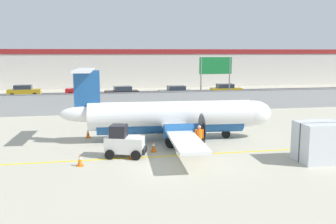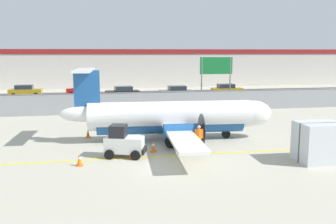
# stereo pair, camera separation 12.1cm
# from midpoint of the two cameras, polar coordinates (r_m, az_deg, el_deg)

# --- Properties ---
(ground_plane) EXTENTS (140.00, 140.00, 0.01)m
(ground_plane) POSITION_cam_midpoint_polar(r_m,az_deg,el_deg) (22.17, 0.77, -6.66)
(ground_plane) COLOR #B2AD99
(perimeter_fence) EXTENTS (98.00, 0.10, 2.10)m
(perimeter_fence) POSITION_cam_midpoint_polar(r_m,az_deg,el_deg) (37.47, -4.21, 1.56)
(perimeter_fence) COLOR gray
(perimeter_fence) RESTS_ON ground
(parking_lot_strip) EXTENTS (98.00, 17.00, 0.12)m
(parking_lot_strip) POSITION_cam_midpoint_polar(r_m,az_deg,el_deg) (48.95, -5.80, 2.07)
(parking_lot_strip) COLOR #38383A
(parking_lot_strip) RESTS_ON ground
(background_building) EXTENTS (91.00, 8.10, 6.50)m
(background_building) POSITION_cam_midpoint_polar(r_m,az_deg,el_deg) (67.07, -7.30, 6.69)
(background_building) COLOR beige
(background_building) RESTS_ON ground
(commuter_airplane) EXTENTS (14.73, 16.07, 4.92)m
(commuter_airplane) POSITION_cam_midpoint_polar(r_m,az_deg,el_deg) (25.80, 0.87, -0.77)
(commuter_airplane) COLOR white
(commuter_airplane) RESTS_ON ground
(baggage_tug) EXTENTS (2.55, 1.92, 1.88)m
(baggage_tug) POSITION_cam_midpoint_polar(r_m,az_deg,el_deg) (21.87, -6.90, -4.64)
(baggage_tug) COLOR silver
(baggage_tug) RESTS_ON ground
(ground_crew_worker) EXTENTS (0.54, 0.35, 1.70)m
(ground_crew_worker) POSITION_cam_midpoint_polar(r_m,az_deg,el_deg) (22.63, 4.62, -3.88)
(ground_crew_worker) COLOR #191E4C
(ground_crew_worker) RESTS_ON ground
(cargo_container) EXTENTS (2.46, 2.07, 2.20)m
(cargo_container) POSITION_cam_midpoint_polar(r_m,az_deg,el_deg) (22.41, 21.97, -4.27)
(cargo_container) COLOR silver
(cargo_container) RESTS_ON ground
(traffic_cone_near_left) EXTENTS (0.36, 0.36, 0.64)m
(traffic_cone_near_left) POSITION_cam_midpoint_polar(r_m,az_deg,el_deg) (27.22, -12.23, -3.22)
(traffic_cone_near_left) COLOR orange
(traffic_cone_near_left) RESTS_ON ground
(traffic_cone_near_right) EXTENTS (0.36, 0.36, 0.64)m
(traffic_cone_near_right) POSITION_cam_midpoint_polar(r_m,az_deg,el_deg) (20.71, -13.43, -7.17)
(traffic_cone_near_right) COLOR orange
(traffic_cone_near_right) RESTS_ON ground
(traffic_cone_far_left) EXTENTS (0.36, 0.36, 0.64)m
(traffic_cone_far_left) POSITION_cam_midpoint_polar(r_m,az_deg,el_deg) (22.95, -2.37, -5.32)
(traffic_cone_far_left) COLOR orange
(traffic_cone_far_left) RESTS_ON ground
(traffic_cone_far_right) EXTENTS (0.36, 0.36, 0.64)m
(traffic_cone_far_right) POSITION_cam_midpoint_polar(r_m,az_deg,el_deg) (21.57, -5.63, -6.30)
(traffic_cone_far_right) COLOR orange
(traffic_cone_far_right) RESTS_ON ground
(parked_car_0) EXTENTS (4.23, 2.06, 1.58)m
(parked_car_0) POSITION_cam_midpoint_polar(r_m,az_deg,el_deg) (53.60, -21.14, 3.01)
(parked_car_0) COLOR #B28C19
(parked_car_0) RESTS_ON parking_lot_strip
(parked_car_1) EXTENTS (4.34, 2.31, 1.58)m
(parked_car_1) POSITION_cam_midpoint_polar(r_m,az_deg,el_deg) (52.51, -13.02, 3.28)
(parked_car_1) COLOR red
(parked_car_1) RESTS_ON parking_lot_strip
(parked_car_2) EXTENTS (4.35, 2.33, 1.58)m
(parked_car_2) POSITION_cam_midpoint_polar(r_m,az_deg,el_deg) (48.50, -7.12, 2.98)
(parked_car_2) COLOR black
(parked_car_2) RESTS_ON parking_lot_strip
(parked_car_3) EXTENTS (4.24, 2.09, 1.58)m
(parked_car_3) POSITION_cam_midpoint_polar(r_m,az_deg,el_deg) (48.72, 1.07, 3.07)
(parked_car_3) COLOR slate
(parked_car_3) RESTS_ON parking_lot_strip
(parked_car_4) EXTENTS (4.27, 2.15, 1.58)m
(parked_car_4) POSITION_cam_midpoint_polar(r_m,az_deg,el_deg) (52.35, 8.73, 3.39)
(parked_car_4) COLOR #B28C19
(parked_car_4) RESTS_ON parking_lot_strip
(highway_sign) EXTENTS (3.60, 0.14, 5.50)m
(highway_sign) POSITION_cam_midpoint_polar(r_m,az_deg,el_deg) (40.64, 7.17, 6.39)
(highway_sign) COLOR slate
(highway_sign) RESTS_ON ground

